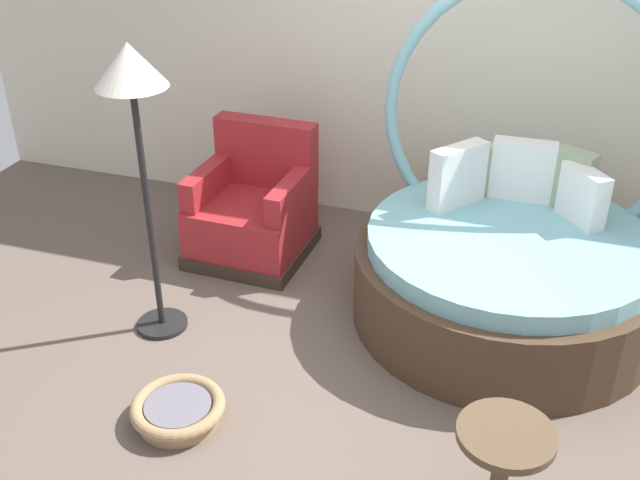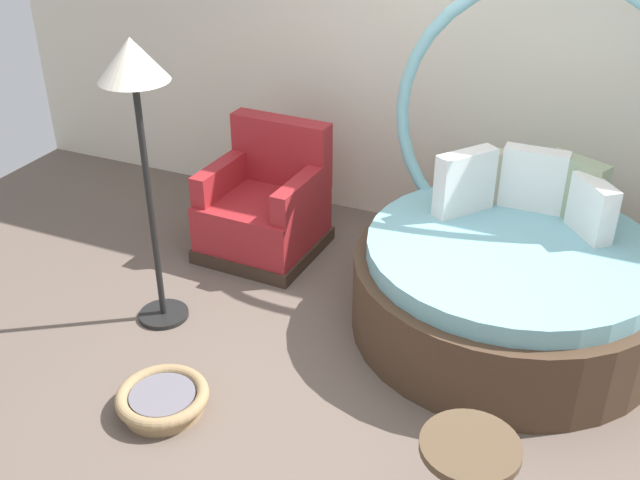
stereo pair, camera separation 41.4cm
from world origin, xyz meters
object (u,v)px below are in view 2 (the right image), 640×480
(red_armchair, at_px, (266,208))
(pet_basket, at_px, (163,399))
(side_table, at_px, (469,460))
(floor_lamp, at_px, (136,89))
(round_daybed, at_px, (512,266))

(red_armchair, height_order, pet_basket, red_armchair)
(pet_basket, bearing_deg, side_table, -3.61)
(red_armchair, distance_m, pet_basket, 1.85)
(pet_basket, relative_size, floor_lamp, 0.28)
(pet_basket, distance_m, side_table, 1.73)
(round_daybed, bearing_deg, red_armchair, 173.02)
(red_armchair, height_order, floor_lamp, floor_lamp)
(pet_basket, bearing_deg, floor_lamp, 124.15)
(round_daybed, xyz_separation_m, floor_lamp, (-2.04, -0.84, 1.12))
(round_daybed, distance_m, pet_basket, 2.23)
(pet_basket, bearing_deg, round_daybed, 45.85)
(pet_basket, height_order, floor_lamp, floor_lamp)
(pet_basket, xyz_separation_m, side_table, (1.69, -0.11, 0.35))
(red_armchair, distance_m, side_table, 2.76)
(round_daybed, height_order, floor_lamp, round_daybed)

